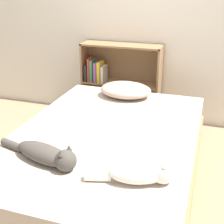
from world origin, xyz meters
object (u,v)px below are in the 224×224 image
Objects in this scene: bed at (106,159)px; pillow at (126,90)px; cat_dark at (47,154)px; bookshelf at (118,80)px; cat_light at (143,172)px.

pillow is (-0.07, 0.77, 0.31)m from bed.
cat_dark reaches higher than pillow.
bed is 0.83m from pillow.
pillow is 0.56× the size of bookshelf.
pillow is 0.59m from bookshelf.
bookshelf is at bearing 107.87° from cat_dark.
cat_dark is at bearing -112.07° from bed.
pillow is at bearing -66.24° from bookshelf.
bed is 2.24× the size of bookshelf.
bed is 3.98× the size of cat_light.
cat_light is (0.40, -0.52, 0.30)m from bed.
bed is 4.01× the size of pillow.
cat_light is 0.81× the size of cat_dark.
bookshelf reaches higher than pillow.
cat_light is at bearing 14.11° from cat_dark.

